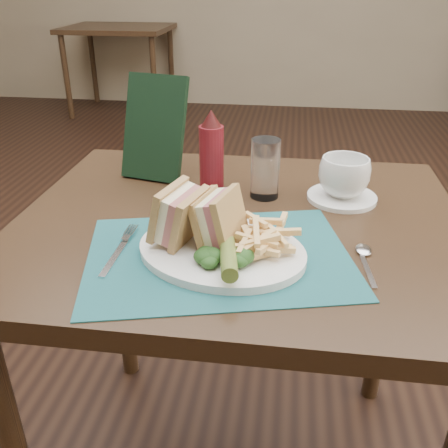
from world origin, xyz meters
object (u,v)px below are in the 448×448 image
Objects in this scene: sandwich_half_b at (208,216)px; check_presenter at (154,128)px; sandwich_half_a at (168,212)px; saucer at (342,197)px; table_bg_left at (121,70)px; plate at (222,251)px; placemat at (219,256)px; coffee_cup at (344,177)px; drinking_glass at (265,169)px; ketchup_bottle at (212,152)px; table_main at (237,360)px.

check_presenter is (-0.18, 0.34, 0.05)m from sandwich_half_b.
sandwich_half_a reaches higher than saucer.
sandwich_half_b reaches higher than table_bg_left.
check_presenter is (-0.21, 0.36, 0.11)m from plate.
sandwich_half_a is at bearing -69.94° from table_bg_left.
placemat is 0.43m from check_presenter.
coffee_cup is 0.45m from check_presenter.
placemat reaches higher than table_bg_left.
sandwich_half_a reaches higher than sandwich_half_b.
coffee_cup is 0.45× the size of check_presenter.
drinking_glass is (0.06, 0.27, 0.06)m from plate.
sandwich_half_b is 0.26m from drinking_glass.
ketchup_bottle is (-0.29, 0.01, 0.09)m from saucer.
coffee_cup is at bearing -64.13° from table_bg_left.
check_presenter is (-0.44, 0.08, 0.11)m from saucer.
table_bg_left is 3.83m from drinking_glass.
saucer is at bearing 50.24° from placemat.
table_main is 3.90m from table_bg_left.
coffee_cup is at bearing 2.00° from check_presenter.
sandwich_half_a reaches higher than table_bg_left.
sandwich_half_a is at bearing -163.29° from sandwich_half_b.
sandwich_half_a is (1.36, -3.74, 0.44)m from table_bg_left.
table_bg_left is 4.03m from sandwich_half_b.
plate is at bearing -95.52° from table_main.
placemat is 0.36m from saucer.
placemat is at bearing -32.33° from sandwich_half_b.
sandwich_half_b is at bearing 131.59° from placemat.
drinking_glass is (-0.17, -0.01, 0.06)m from saucer.
saucer is (0.25, 0.25, -0.06)m from sandwich_half_b.
ketchup_bottle is at bearing 178.52° from coffee_cup.
ketchup_bottle is at bearing 120.55° from table_main.
ketchup_bottle reaches higher than sandwich_half_a.
saucer is 0.81× the size of ketchup_bottle.
sandwich_half_b is 0.89× the size of coffee_cup.
saucer is at bearing 2.00° from check_presenter.
placemat is at bearing -47.51° from check_presenter.
table_bg_left is at bearing 111.94° from ketchup_bottle.
check_presenter reaches higher than sandwich_half_b.
sandwich_half_b is (-0.03, 0.02, 0.06)m from plate.
coffee_cup is (0.21, 0.12, 0.43)m from table_main.
plate is 0.07m from sandwich_half_b.
table_main is 0.46m from drinking_glass.
ketchup_bottle is (-0.08, 0.13, 0.47)m from table_main.
ketchup_bottle is at bearing 101.48° from placemat.
table_main is at bearing 100.27° from plate.
placemat is at bearing -129.76° from saucer.
plate is at bearing -46.66° from check_presenter.
table_main is at bearing -67.72° from table_bg_left.
sandwich_half_a is at bearing -142.01° from saucer.
coffee_cup is at bearing 50.24° from placemat.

